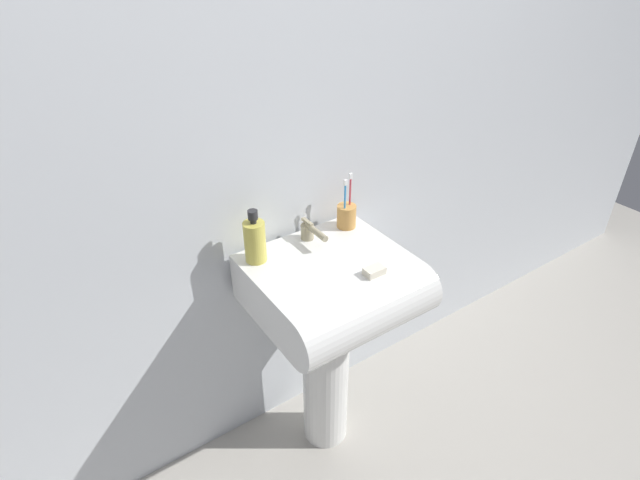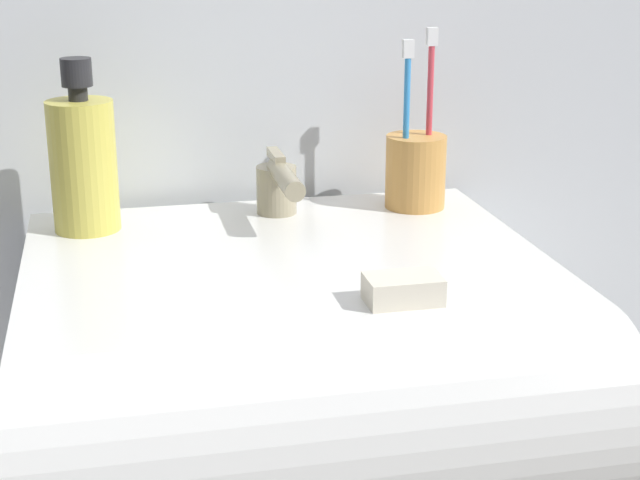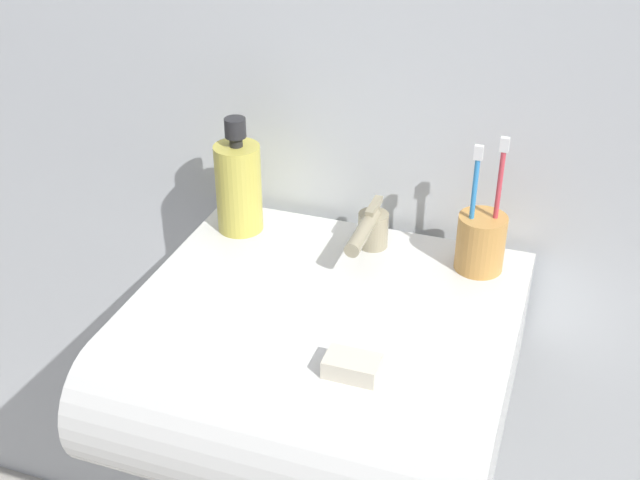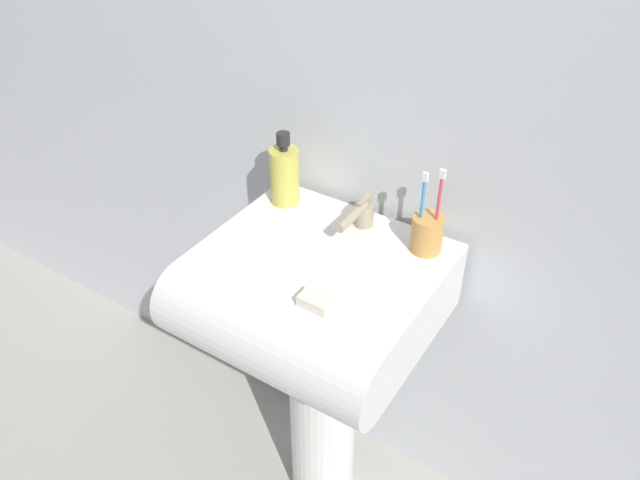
% 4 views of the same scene
% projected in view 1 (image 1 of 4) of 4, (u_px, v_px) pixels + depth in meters
% --- Properties ---
extents(ground_plane, '(6.00, 6.00, 0.00)m').
position_uv_depth(ground_plane, '(325.00, 430.00, 2.10)').
color(ground_plane, '#ADA89E').
rests_on(ground_plane, ground).
extents(wall_back, '(5.00, 0.05, 2.40)m').
position_uv_depth(wall_back, '(284.00, 143.00, 1.63)').
color(wall_back, silver).
rests_on(wall_back, ground).
extents(sink_pedestal, '(0.18, 0.18, 0.70)m').
position_uv_depth(sink_pedestal, '(326.00, 371.00, 1.91)').
color(sink_pedestal, white).
rests_on(sink_pedestal, ground).
extents(sink_basin, '(0.51, 0.49, 0.17)m').
position_uv_depth(sink_basin, '(337.00, 289.00, 1.64)').
color(sink_basin, white).
rests_on(sink_basin, sink_pedestal).
extents(faucet, '(0.05, 0.14, 0.07)m').
position_uv_depth(faucet, '(310.00, 231.00, 1.71)').
color(faucet, tan).
rests_on(faucet, sink_basin).
extents(toothbrush_cup, '(0.07, 0.07, 0.20)m').
position_uv_depth(toothbrush_cup, '(346.00, 215.00, 1.79)').
color(toothbrush_cup, '#D19347').
rests_on(toothbrush_cup, sink_basin).
extents(soap_bottle, '(0.07, 0.07, 0.18)m').
position_uv_depth(soap_bottle, '(255.00, 241.00, 1.59)').
color(soap_bottle, gold).
rests_on(soap_bottle, sink_basin).
extents(bar_soap, '(0.07, 0.04, 0.02)m').
position_uv_depth(bar_soap, '(374.00, 271.00, 1.56)').
color(bar_soap, silver).
rests_on(bar_soap, sink_basin).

